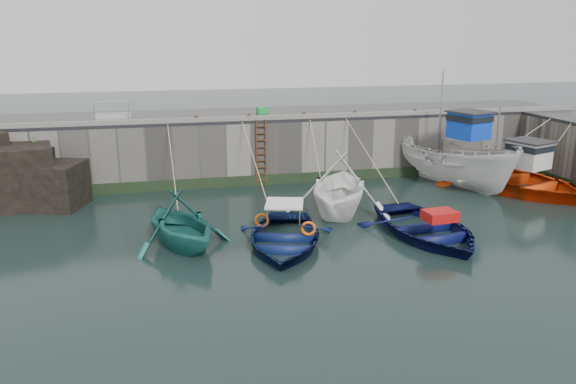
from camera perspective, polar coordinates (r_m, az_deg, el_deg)
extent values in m
plane|color=black|center=(18.74, 8.91, -6.64)|extent=(120.00, 120.00, 0.00)
cube|color=slate|center=(29.82, 0.16, 4.95)|extent=(30.00, 5.00, 3.00)
cube|color=black|center=(29.57, 0.16, 7.96)|extent=(30.00, 5.00, 0.16)
cube|color=slate|center=(27.28, 1.29, 7.69)|extent=(30.00, 0.30, 0.20)
cube|color=black|center=(27.68, 1.35, 1.45)|extent=(30.00, 0.08, 0.50)
cube|color=black|center=(26.46, -26.50, 1.45)|extent=(4.05, 3.66, 2.60)
cube|color=black|center=(25.60, -22.79, 0.64)|extent=(2.96, 2.83, 1.90)
cube|color=black|center=(26.89, -24.53, 1.56)|extent=(2.01, 1.83, 2.30)
cone|color=#2D591E|center=(26.00, -25.97, 3.29)|extent=(0.44, 0.44, 0.45)
cone|color=#2D591E|center=(25.30, -23.70, 2.08)|extent=(0.44, 0.44, 0.45)
cone|color=#2D591E|center=(26.76, -24.37, 4.66)|extent=(0.44, 0.44, 0.45)
cylinder|color=#3F1E0F|center=(26.89, -3.21, 3.96)|extent=(0.07, 0.07, 3.20)
cylinder|color=#3F1E0F|center=(26.96, -2.29, 4.00)|extent=(0.07, 0.07, 3.20)
cube|color=#3F1E0F|center=(27.21, -2.71, 1.19)|extent=(0.44, 0.06, 0.05)
cube|color=#3F1E0F|center=(27.13, -2.72, 1.86)|extent=(0.44, 0.06, 0.05)
cube|color=#3F1E0F|center=(27.05, -2.72, 2.54)|extent=(0.44, 0.06, 0.05)
cube|color=#3F1E0F|center=(26.98, -2.73, 3.22)|extent=(0.44, 0.06, 0.05)
cube|color=#3F1E0F|center=(26.91, -2.74, 3.91)|extent=(0.44, 0.06, 0.05)
cube|color=#3F1E0F|center=(26.85, -2.75, 4.60)|extent=(0.44, 0.06, 0.05)
cube|color=#3F1E0F|center=(26.79, -2.76, 5.29)|extent=(0.44, 0.06, 0.05)
cube|color=#3F1E0F|center=(26.73, -2.77, 5.99)|extent=(0.44, 0.06, 0.05)
cube|color=#3F1E0F|center=(26.67, -2.78, 6.69)|extent=(0.44, 0.06, 0.05)
imported|color=#1B605A|center=(19.94, -10.77, -5.33)|extent=(5.01, 5.34, 2.26)
imported|color=#0A1742|center=(19.62, -0.43, -5.40)|extent=(4.99, 6.02, 1.08)
imported|color=white|center=(23.29, 5.16, -2.01)|extent=(6.31, 6.70, 2.81)
imported|color=#0A0F41|center=(21.06, 13.82, -4.36)|extent=(4.42, 5.88, 1.16)
imported|color=silver|center=(28.25, 16.65, 2.69)|extent=(4.88, 7.59, 2.74)
cube|color=#0D37C3|center=(27.51, 17.91, 6.44)|extent=(1.82, 1.88, 1.20)
cube|color=black|center=(27.46, 17.97, 7.16)|extent=(1.89, 1.96, 0.28)
cube|color=#262628|center=(27.42, 18.02, 7.76)|extent=(2.07, 2.13, 0.08)
cylinder|color=#A5A8AD|center=(28.57, 15.29, 8.79)|extent=(0.08, 0.08, 3.00)
imported|color=red|center=(28.45, 22.00, 1.04)|extent=(7.46, 8.76, 1.54)
cube|color=silver|center=(27.83, 23.27, 3.49)|extent=(1.82, 1.88, 1.20)
cube|color=black|center=(27.77, 23.35, 4.20)|extent=(1.89, 1.95, 0.28)
cube|color=#262628|center=(27.72, 23.42, 4.79)|extent=(2.07, 2.13, 0.08)
cylinder|color=#A5A8AD|center=(28.71, 20.54, 5.95)|extent=(0.08, 0.08, 3.00)
cube|color=green|center=(29.04, -2.63, 8.30)|extent=(0.63, 0.50, 0.34)
cylinder|color=#A5A8AD|center=(27.00, -19.08, 7.61)|extent=(0.05, 0.05, 1.00)
cylinder|color=#A5A8AD|center=(26.89, -15.88, 7.84)|extent=(0.05, 0.05, 1.00)
cylinder|color=#A5A8AD|center=(26.88, -17.57, 8.70)|extent=(1.50, 0.05, 0.05)
cube|color=gray|center=(27.48, -17.35, 7.02)|extent=(1.60, 0.35, 0.18)
cube|color=gray|center=(27.80, -17.33, 7.49)|extent=(1.60, 0.35, 0.18)
cylinder|color=#3F1E0F|center=(26.60, -9.35, 7.37)|extent=(0.18, 0.18, 0.28)
cylinder|color=#3F1E0F|center=(26.87, -3.98, 7.62)|extent=(0.18, 0.18, 0.28)
cylinder|color=#3F1E0F|center=(27.42, 1.65, 7.81)|extent=(0.18, 0.18, 0.28)
cylinder|color=#3F1E0F|center=(28.18, 6.82, 7.92)|extent=(0.18, 0.18, 0.28)
cylinder|color=#3F1E0F|center=(29.41, 12.76, 7.97)|extent=(0.18, 0.18, 0.28)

